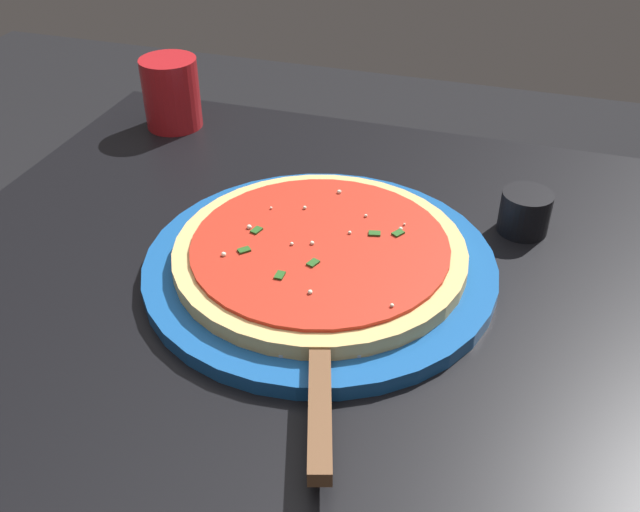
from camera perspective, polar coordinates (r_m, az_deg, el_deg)
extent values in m
cube|color=black|center=(1.30, -10.95, -4.95)|extent=(0.06, 0.06, 0.73)
cube|color=black|center=(0.70, 3.35, -4.63)|extent=(0.95, 0.79, 0.03)
cylinder|color=#195199|center=(0.73, 0.00, -0.77)|extent=(0.36, 0.36, 0.02)
cylinder|color=#DBB26B|center=(0.72, 0.00, 0.25)|extent=(0.29, 0.29, 0.02)
cylinder|color=red|center=(0.71, 0.00, 0.90)|extent=(0.26, 0.26, 0.00)
sphere|color=#EFEACC|center=(0.70, -7.71, 0.13)|extent=(0.00, 0.00, 0.00)
sphere|color=#EFEACC|center=(0.74, -5.68, 2.32)|extent=(0.01, 0.01, 0.01)
sphere|color=#EFEACC|center=(0.73, 6.46, 2.16)|extent=(0.00, 0.00, 0.00)
sphere|color=#EFEACC|center=(0.77, -3.93, 3.86)|extent=(0.00, 0.00, 0.00)
sphere|color=#EFEACC|center=(0.71, -2.26, 0.99)|extent=(0.00, 0.00, 0.00)
sphere|color=#EFEACC|center=(0.72, 2.39, 1.89)|extent=(0.00, 0.00, 0.00)
sphere|color=#EFEACC|center=(0.76, -1.24, 3.89)|extent=(0.00, 0.00, 0.00)
sphere|color=#EFEACC|center=(0.65, -0.80, -2.90)|extent=(0.00, 0.00, 0.00)
sphere|color=#EFEACC|center=(0.75, 3.68, 3.24)|extent=(0.00, 0.00, 0.00)
sphere|color=#EFEACC|center=(0.71, -0.63, 1.05)|extent=(0.00, 0.00, 0.00)
sphere|color=#EFEACC|center=(0.74, 6.76, 2.54)|extent=(0.00, 0.00, 0.00)
sphere|color=#EFEACC|center=(0.79, 1.54, 5.15)|extent=(0.00, 0.00, 0.00)
sphere|color=#EFEACC|center=(0.63, 5.77, -3.95)|extent=(0.00, 0.00, 0.00)
cube|color=#23561E|center=(0.73, 4.38, 1.82)|extent=(0.01, 0.01, 0.00)
cube|color=#23561E|center=(0.73, -5.10, 2.07)|extent=(0.01, 0.01, 0.00)
cube|color=#23561E|center=(0.68, -0.59, -0.61)|extent=(0.01, 0.01, 0.00)
cube|color=#23561E|center=(0.67, -3.23, -1.54)|extent=(0.01, 0.01, 0.00)
cube|color=#23561E|center=(0.70, -6.24, 0.26)|extent=(0.01, 0.01, 0.00)
cube|color=#23561E|center=(0.73, 6.26, 1.83)|extent=(0.01, 0.01, 0.00)
cube|color=silver|center=(0.64, 0.00, -5.29)|extent=(0.09, 0.11, 0.00)
cube|color=brown|center=(0.56, -0.01, -12.23)|extent=(0.06, 0.13, 0.01)
cylinder|color=#B2191E|center=(1.03, -11.79, 12.63)|extent=(0.08, 0.08, 0.10)
cylinder|color=black|center=(0.81, 16.05, 3.39)|extent=(0.06, 0.06, 0.05)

